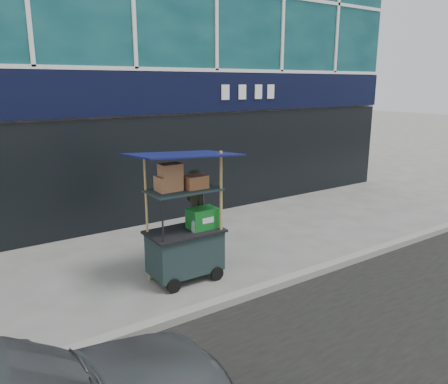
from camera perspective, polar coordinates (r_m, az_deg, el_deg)
ground at (r=6.94m, az=3.16°, el=-12.64°), size 80.00×80.00×0.00m
curb at (r=6.77m, az=4.23°, el=-12.80°), size 80.00×0.18×0.12m
vendor_cart at (r=7.04m, az=-5.02°, el=-5.61°), size 1.59×1.13×2.15m
vendor_man at (r=7.76m, az=-3.53°, el=-3.04°), size 0.43×0.63×1.67m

